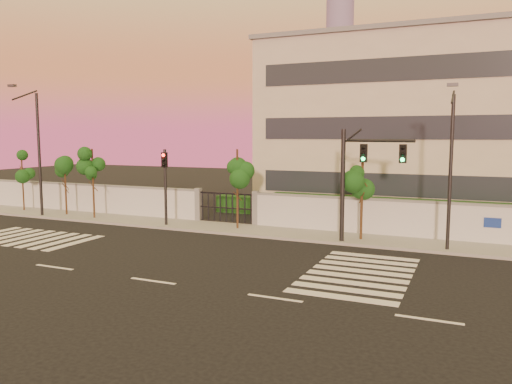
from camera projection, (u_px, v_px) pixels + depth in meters
ground at (153, 281)px, 19.03m from camera, size 120.00×120.00×0.00m
sidewalk at (261, 231)px, 28.58m from camera, size 60.00×3.00×0.15m
perimeter_wall at (273, 211)px, 29.79m from camera, size 60.00×0.36×2.20m
hedge_row at (304, 210)px, 31.88m from camera, size 41.00×4.25×1.80m
institutional_building at (444, 127)px, 34.74m from camera, size 24.40×12.40×12.25m
distant_skyscraper at (340, 39)px, 292.74m from camera, size 16.00×16.00×118.00m
road_markings at (173, 255)px, 23.08m from camera, size 57.00×7.62×0.02m
street_tree_a at (22, 168)px, 35.89m from camera, size 1.32×1.05×4.38m
street_tree_b at (65, 172)px, 33.94m from camera, size 1.53×1.21×4.14m
street_tree_c at (93, 168)px, 32.51m from camera, size 1.48×1.18×4.68m
street_tree_d at (238, 171)px, 28.75m from camera, size 1.47×1.17×4.76m
street_tree_e at (363, 175)px, 25.68m from camera, size 1.64×1.30×4.79m
traffic_signal_main at (357, 172)px, 24.93m from camera, size 3.64×1.18×5.85m
traffic_signal_secondary at (165, 178)px, 29.94m from camera, size 0.37×0.35×4.72m
streetlight_west at (37, 148)px, 33.21m from camera, size 0.52×2.10×8.72m
streetlight_east at (451, 164)px, 23.14m from camera, size 0.46×1.87×7.77m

